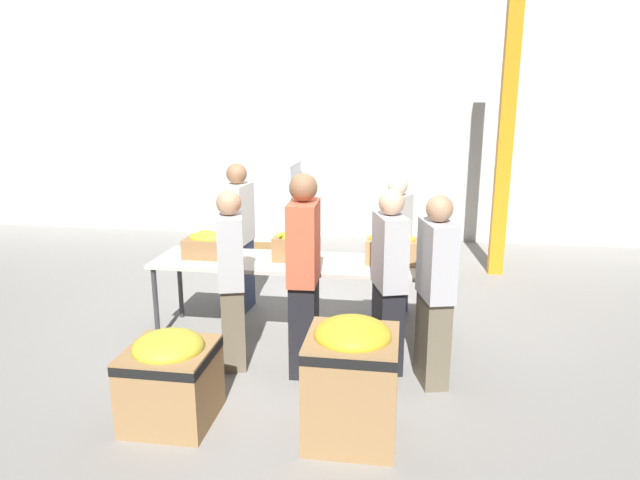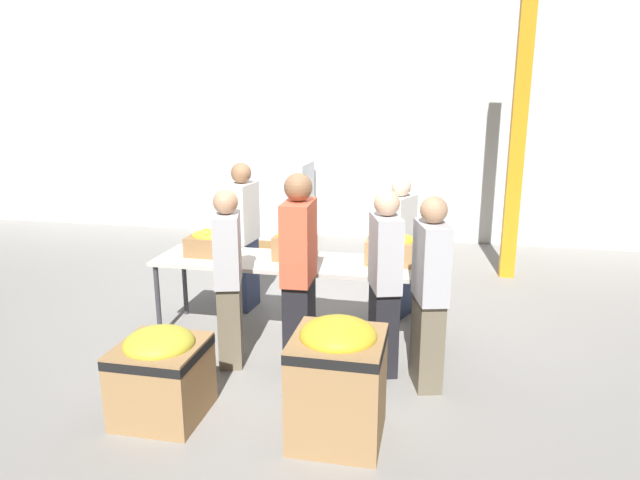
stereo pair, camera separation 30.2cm
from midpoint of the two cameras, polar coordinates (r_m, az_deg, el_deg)
ground_plane at (r=5.90m, az=-0.79°, el=-9.51°), size 30.00×30.00×0.00m
wall_back at (r=9.56m, az=4.82°, el=12.04°), size 16.00×0.08×4.00m
sorting_table at (r=5.64m, az=-0.82°, el=-2.60°), size 2.84×0.74×0.80m
banana_box_0 at (r=5.88m, az=-9.59°, el=-0.28°), size 0.42×0.34×0.27m
banana_box_1 at (r=5.63m, az=-1.02°, el=-0.48°), size 0.41×0.30×0.31m
banana_box_2 at (r=5.53m, az=8.72°, el=-0.80°), size 0.49×0.27×0.31m
volunteer_0 at (r=6.42m, az=-6.35°, el=0.21°), size 0.26×0.47×1.67m
volunteer_1 at (r=4.77m, az=12.69°, el=-5.40°), size 0.32×0.48×1.62m
volunteer_2 at (r=6.22m, az=9.29°, el=-0.87°), size 0.35×0.46×1.56m
volunteer_3 at (r=5.10m, az=-7.44°, el=-3.96°), size 0.33×0.47×1.60m
volunteer_4 at (r=4.89m, az=-0.34°, el=-3.66°), size 0.26×0.48×1.77m
volunteer_5 at (r=4.96m, az=8.21°, el=-4.40°), size 0.34×0.48×1.62m
donation_bin_0 at (r=4.51m, az=-13.72°, el=-12.64°), size 0.62×0.62×0.71m
donation_bin_1 at (r=4.11m, az=3.96°, el=-13.49°), size 0.64×0.64×0.90m
support_pillar at (r=7.84m, az=20.32°, el=10.68°), size 0.19×0.19×4.00m
pallet_stack_0 at (r=9.31m, az=-2.78°, el=3.63°), size 0.93×0.93×1.32m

